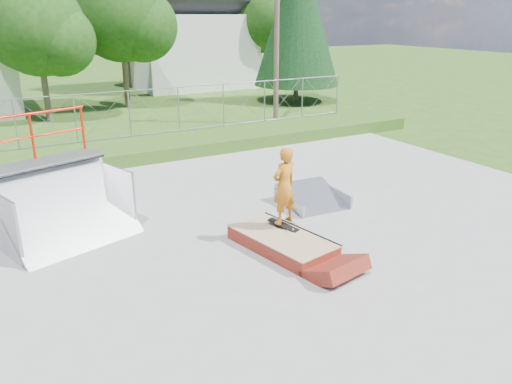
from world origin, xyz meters
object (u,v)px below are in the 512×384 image
quarter_pipe (60,181)px  grind_box (282,243)px  flat_bank_ramp (313,197)px  skater (284,189)px

quarter_pipe → grind_box: bearing=-54.7°
quarter_pipe → flat_bank_ramp: (6.30, -1.17, -1.17)m
flat_bank_ramp → skater: skater is taller
flat_bank_ramp → skater: size_ratio=0.94×
skater → grind_box: bearing=41.3°
grind_box → flat_bank_ramp: bearing=30.0°
grind_box → flat_bank_ramp: size_ratio=1.60×
grind_box → skater: 1.20m
quarter_pipe → skater: quarter_pipe is taller
flat_bank_ramp → skater: bearing=-137.6°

